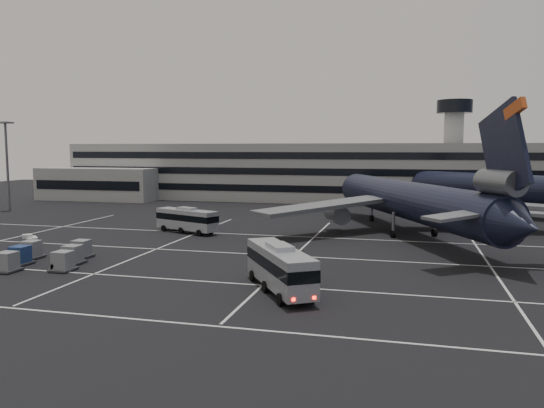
{
  "coord_description": "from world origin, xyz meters",
  "views": [
    {
      "loc": [
        25.07,
        -57.07,
        12.85
      ],
      "look_at": [
        6.4,
        15.27,
        5.0
      ],
      "focal_mm": 35.0,
      "sensor_mm": 36.0,
      "label": 1
    }
  ],
  "objects_px": {
    "trijet_main": "(410,200)",
    "bus_near": "(280,266)",
    "uld_cluster": "(46,255)",
    "bus_far": "(187,219)"
  },
  "relations": [
    {
      "from": "trijet_main",
      "to": "bus_near",
      "type": "relative_size",
      "value": 4.62
    },
    {
      "from": "trijet_main",
      "to": "uld_cluster",
      "type": "height_order",
      "value": "trijet_main"
    },
    {
      "from": "bus_far",
      "to": "bus_near",
      "type": "bearing_deg",
      "value": -120.61
    },
    {
      "from": "trijet_main",
      "to": "bus_far",
      "type": "height_order",
      "value": "trijet_main"
    },
    {
      "from": "trijet_main",
      "to": "bus_near",
      "type": "distance_m",
      "value": 36.59
    },
    {
      "from": "bus_near",
      "to": "uld_cluster",
      "type": "distance_m",
      "value": 28.12
    },
    {
      "from": "trijet_main",
      "to": "bus_far",
      "type": "relative_size",
      "value": 4.88
    },
    {
      "from": "trijet_main",
      "to": "uld_cluster",
      "type": "bearing_deg",
      "value": -166.41
    },
    {
      "from": "bus_near",
      "to": "bus_far",
      "type": "xyz_separation_m",
      "value": [
        -21.68,
        28.97,
        -0.22
      ]
    },
    {
      "from": "trijet_main",
      "to": "uld_cluster",
      "type": "distance_m",
      "value": 49.67
    }
  ]
}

